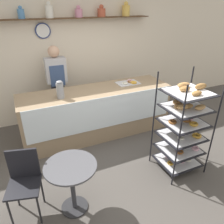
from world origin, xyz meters
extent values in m
plane|color=#4C4742|center=(0.00, 0.00, 0.00)|extent=(14.00, 14.00, 0.00)
cube|color=beige|center=(0.00, 2.18, 1.35)|extent=(10.00, 0.06, 2.70)
cube|color=#4C331E|center=(0.00, 2.03, 2.14)|extent=(3.15, 0.24, 0.02)
cylinder|color=#4C7FB2|center=(-1.04, 2.03, 2.23)|extent=(0.12, 0.12, 0.16)
sphere|color=#4C7FB2|center=(-1.04, 2.03, 2.33)|extent=(0.07, 0.07, 0.07)
cylinder|color=silver|center=(-0.54, 2.03, 2.26)|extent=(0.14, 0.14, 0.22)
sphere|color=silver|center=(-0.54, 2.03, 2.39)|extent=(0.08, 0.08, 0.08)
cylinder|color=#CC7F99|center=(0.03, 2.03, 2.23)|extent=(0.15, 0.15, 0.15)
sphere|color=#CC7F99|center=(0.03, 2.03, 2.33)|extent=(0.08, 0.08, 0.08)
cylinder|color=#B24C33|center=(0.51, 2.03, 2.23)|extent=(0.16, 0.16, 0.16)
sphere|color=#B24C33|center=(0.51, 2.03, 2.34)|extent=(0.09, 0.09, 0.09)
cylinder|color=gold|center=(1.07, 2.03, 2.26)|extent=(0.16, 0.16, 0.21)
sphere|color=gold|center=(1.07, 2.03, 2.39)|extent=(0.09, 0.09, 0.09)
cylinder|color=navy|center=(-0.69, 2.13, 1.92)|extent=(0.30, 0.03, 0.30)
cylinder|color=white|center=(-0.69, 2.11, 1.92)|extent=(0.25, 0.00, 0.25)
cube|color=#937A5B|center=(0.00, 1.10, 0.47)|extent=(2.88, 0.79, 0.94)
cube|color=silver|center=(0.00, 0.70, 0.64)|extent=(2.76, 0.01, 0.60)
cylinder|color=black|center=(0.48, -0.71, 0.78)|extent=(0.02, 0.02, 1.56)
cylinder|color=black|center=(1.12, -0.71, 0.78)|extent=(0.02, 0.02, 1.56)
cylinder|color=black|center=(0.48, -0.12, 0.78)|extent=(0.02, 0.02, 1.56)
cylinder|color=black|center=(1.12, -0.12, 0.78)|extent=(0.02, 0.02, 1.56)
cube|color=black|center=(0.80, -0.41, 0.12)|extent=(0.61, 0.57, 0.01)
cube|color=silver|center=(0.80, -0.41, 0.13)|extent=(0.54, 0.50, 0.01)
torus|color=#EAB2C1|center=(0.83, -0.47, 0.16)|extent=(0.12, 0.12, 0.04)
torus|color=gold|center=(0.64, -0.45, 0.15)|extent=(0.11, 0.11, 0.03)
torus|color=#EAB2C1|center=(0.71, -0.30, 0.16)|extent=(0.11, 0.11, 0.04)
torus|color=silver|center=(0.95, -0.49, 0.15)|extent=(0.13, 0.13, 0.03)
cube|color=black|center=(0.80, -0.41, 0.36)|extent=(0.61, 0.57, 0.01)
cube|color=silver|center=(0.80, -0.41, 0.37)|extent=(0.54, 0.50, 0.01)
torus|color=brown|center=(0.72, -0.51, 0.39)|extent=(0.12, 0.12, 0.03)
torus|color=#EAB2C1|center=(1.00, -0.55, 0.39)|extent=(0.12, 0.12, 0.04)
cube|color=black|center=(0.80, -0.41, 0.59)|extent=(0.61, 0.57, 0.01)
cube|color=silver|center=(0.80, -0.41, 0.61)|extent=(0.54, 0.50, 0.01)
torus|color=gold|center=(0.97, -0.54, 0.63)|extent=(0.11, 0.11, 0.03)
torus|color=silver|center=(0.72, -0.49, 0.63)|extent=(0.11, 0.11, 0.03)
torus|color=#EAB2C1|center=(0.82, -0.39, 0.63)|extent=(0.10, 0.10, 0.03)
torus|color=gold|center=(0.95, -0.28, 0.63)|extent=(0.12, 0.12, 0.04)
torus|color=gold|center=(0.98, -0.54, 0.63)|extent=(0.14, 0.14, 0.04)
cube|color=black|center=(0.80, -0.41, 0.83)|extent=(0.61, 0.57, 0.01)
cube|color=silver|center=(0.80, -0.41, 0.84)|extent=(0.54, 0.50, 0.01)
torus|color=brown|center=(0.84, -0.42, 0.87)|extent=(0.13, 0.13, 0.04)
torus|color=#EAB2C1|center=(0.90, -0.40, 0.87)|extent=(0.14, 0.14, 0.04)
torus|color=brown|center=(0.62, -0.38, 0.87)|extent=(0.12, 0.12, 0.04)
torus|color=gold|center=(0.85, -0.56, 0.87)|extent=(0.12, 0.12, 0.04)
cube|color=black|center=(0.80, -0.41, 1.07)|extent=(0.61, 0.57, 0.01)
cube|color=silver|center=(0.80, -0.41, 1.08)|extent=(0.54, 0.50, 0.01)
ellipsoid|color=#B27F47|center=(0.76, -0.28, 1.13)|extent=(0.21, 0.14, 0.08)
ellipsoid|color=#B27F47|center=(0.68, -0.40, 1.12)|extent=(0.21, 0.11, 0.07)
ellipsoid|color=tan|center=(0.92, -0.56, 1.12)|extent=(0.19, 0.10, 0.07)
ellipsoid|color=tan|center=(0.70, -0.46, 1.13)|extent=(0.17, 0.10, 0.09)
ellipsoid|color=olive|center=(0.74, -0.46, 1.13)|extent=(0.25, 0.12, 0.08)
cube|color=black|center=(0.80, -0.41, 1.30)|extent=(0.61, 0.57, 0.01)
cube|color=silver|center=(0.80, -0.41, 1.32)|extent=(0.54, 0.50, 0.01)
ellipsoid|color=olive|center=(0.79, -0.57, 1.35)|extent=(0.17, 0.11, 0.06)
ellipsoid|color=#B27F47|center=(0.84, -0.25, 1.36)|extent=(0.21, 0.11, 0.07)
ellipsoid|color=olive|center=(1.00, -0.42, 1.37)|extent=(0.20, 0.09, 0.09)
ellipsoid|color=olive|center=(0.75, -0.38, 1.36)|extent=(0.17, 0.11, 0.07)
ellipsoid|color=#B27F47|center=(0.82, -0.26, 1.36)|extent=(0.18, 0.12, 0.08)
cube|color=#282833|center=(-0.59, 1.78, 0.49)|extent=(0.24, 0.19, 0.97)
cube|color=#B2B2B7|center=(-0.59, 1.78, 1.22)|extent=(0.40, 0.22, 0.49)
cube|color=#334770|center=(-0.59, 1.66, 1.13)|extent=(0.28, 0.01, 0.41)
sphere|color=tan|center=(-0.59, 1.78, 1.58)|extent=(0.22, 0.22, 0.22)
cylinder|color=#262628|center=(-0.94, -0.51, 0.01)|extent=(0.35, 0.35, 0.02)
cylinder|color=#333338|center=(-0.94, -0.51, 0.35)|extent=(0.06, 0.06, 0.66)
cylinder|color=#4C4C51|center=(-0.94, -0.51, 0.69)|extent=(0.63, 0.63, 0.02)
cylinder|color=black|center=(-1.69, -0.48, 0.22)|extent=(0.02, 0.02, 0.45)
cylinder|color=black|center=(-1.37, -0.56, 0.22)|extent=(0.02, 0.02, 0.45)
cylinder|color=black|center=(-1.61, -0.17, 0.22)|extent=(0.02, 0.02, 0.45)
cylinder|color=black|center=(-1.29, -0.25, 0.22)|extent=(0.02, 0.02, 0.45)
cube|color=black|center=(-1.49, -0.36, 0.46)|extent=(0.46, 0.46, 0.03)
cube|color=black|center=(-1.45, -0.19, 0.67)|extent=(0.36, 0.12, 0.40)
cylinder|color=gray|center=(-0.70, 0.98, 1.08)|extent=(0.13, 0.13, 0.27)
ellipsoid|color=gray|center=(-0.70, 0.98, 1.23)|extent=(0.11, 0.11, 0.05)
cube|color=silver|center=(0.71, 1.18, 0.95)|extent=(0.45, 0.31, 0.01)
torus|color=#EAB2C1|center=(0.79, 1.23, 0.97)|extent=(0.13, 0.13, 0.03)
torus|color=brown|center=(0.77, 1.18, 0.97)|extent=(0.11, 0.11, 0.03)
torus|color=gold|center=(0.80, 1.10, 0.97)|extent=(0.13, 0.13, 0.04)
torus|color=silver|center=(0.63, 1.14, 0.97)|extent=(0.12, 0.12, 0.03)
camera|label=1|loc=(-1.32, -2.53, 2.42)|focal=35.00mm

